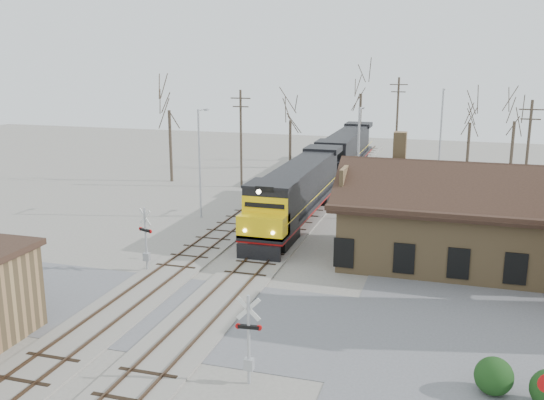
{
  "coord_description": "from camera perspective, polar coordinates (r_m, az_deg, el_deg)",
  "views": [
    {
      "loc": [
        11.24,
        -25.87,
        12.66
      ],
      "look_at": [
        0.76,
        9.0,
        3.95
      ],
      "focal_mm": 40.0,
      "sensor_mm": 36.0,
      "label": 1
    }
  ],
  "objects": [
    {
      "name": "crossbuck_far",
      "position": [
        36.98,
        -11.77,
        -3.84
      ],
      "size": [
        1.07,
        0.49,
        3.93
      ],
      "rotation": [
        0.0,
        0.0,
        2.76
      ],
      "color": "#A5A8AD",
      "rests_on": "ground"
    },
    {
      "name": "streetlight_b",
      "position": [
        47.78,
        8.13,
        4.02
      ],
      "size": [
        0.25,
        2.04,
        8.81
      ],
      "color": "#A5A8AD",
      "rests_on": "ground"
    },
    {
      "name": "tree_c",
      "position": [
        74.21,
        8.41,
        10.91
      ],
      "size": [
        5.47,
        5.47,
        13.41
      ],
      "color": "#382D23",
      "rests_on": "ground"
    },
    {
      "name": "locomotive_lead",
      "position": [
        46.68,
        2.38,
        0.75
      ],
      "size": [
        3.09,
        20.66,
        4.59
      ],
      "color": "black",
      "rests_on": "ground"
    },
    {
      "name": "tree_e",
      "position": [
        67.05,
        21.94,
        7.74
      ],
      "size": [
        4.07,
        4.07,
        9.98
      ],
      "color": "#382D23",
      "rests_on": "ground"
    },
    {
      "name": "track_main",
      "position": [
        44.22,
        1.29,
        -3.1
      ],
      "size": [
        3.4,
        90.0,
        0.24
      ],
      "color": "gray",
      "rests_on": "ground"
    },
    {
      "name": "tree_b",
      "position": [
        69.13,
        1.74,
        8.24
      ],
      "size": [
        3.67,
        3.67,
        8.99
      ],
      "color": "#382D23",
      "rests_on": "ground"
    },
    {
      "name": "hedge_a",
      "position": [
        25.51,
        20.15,
        -15.3
      ],
      "size": [
        1.48,
        1.48,
        1.48
      ],
      "primitive_type": "sphere",
      "color": "#133311",
      "rests_on": "ground"
    },
    {
      "name": "streetlight_a",
      "position": [
        48.11,
        -6.77,
        4.01
      ],
      "size": [
        0.25,
        2.04,
        8.63
      ],
      "color": "#A5A8AD",
      "rests_on": "ground"
    },
    {
      "name": "crossbuck_near",
      "position": [
        24.24,
        -2.21,
        -13.24
      ],
      "size": [
        1.07,
        0.28,
        3.74
      ],
      "rotation": [
        0.0,
        0.0,
        0.1
      ],
      "color": "#A5A8AD",
      "rests_on": "ground"
    },
    {
      "name": "depot",
      "position": [
        39.24,
        17.23,
        -2.32
      ],
      "size": [
        15.2,
        9.31,
        7.9
      ],
      "color": "olive",
      "rests_on": "ground"
    },
    {
      "name": "utility_pole_c",
      "position": [
        55.6,
        22.91,
        4.22
      ],
      "size": [
        2.0,
        0.24,
        9.09
      ],
      "color": "#382D23",
      "rests_on": "ground"
    },
    {
      "name": "tree_a",
      "position": [
        62.37,
        -9.7,
        9.42
      ],
      "size": [
        4.86,
        4.86,
        11.9
      ],
      "color": "#382D23",
      "rests_on": "ground"
    },
    {
      "name": "utility_pole_b",
      "position": [
        70.18,
        11.68,
        7.22
      ],
      "size": [
        2.0,
        0.24,
        10.31
      ],
      "color": "#382D23",
      "rests_on": "ground"
    },
    {
      "name": "ground",
      "position": [
        30.92,
        -6.28,
        -10.81
      ],
      "size": [
        140.0,
        140.0,
        0.0
      ],
      "primitive_type": "plane",
      "color": "gray",
      "rests_on": "ground"
    },
    {
      "name": "road",
      "position": [
        30.91,
        -6.28,
        -10.78
      ],
      "size": [
        60.0,
        9.0,
        0.03
      ],
      "primitive_type": "cube",
      "color": "#5A5A5F",
      "rests_on": "ground"
    },
    {
      "name": "streetlight_c",
      "position": [
        59.48,
        15.59,
        5.93
      ],
      "size": [
        0.25,
        2.04,
        9.69
      ],
      "color": "#A5A8AD",
      "rests_on": "ground"
    },
    {
      "name": "locomotive_trailing",
      "position": [
        66.82,
        6.87,
        4.53
      ],
      "size": [
        3.09,
        20.66,
        4.34
      ],
      "color": "black",
      "rests_on": "ground"
    },
    {
      "name": "utility_pole_a",
      "position": [
        59.1,
        -2.94,
        5.95
      ],
      "size": [
        2.0,
        0.24,
        9.48
      ],
      "color": "#382D23",
      "rests_on": "ground"
    },
    {
      "name": "tree_d",
      "position": [
        68.53,
        18.19,
        7.69
      ],
      "size": [
        3.77,
        3.77,
        9.24
      ],
      "color": "#382D23",
      "rests_on": "ground"
    },
    {
      "name": "track_siding",
      "position": [
        45.57,
        -4.17,
        -2.63
      ],
      "size": [
        3.4,
        90.0,
        0.24
      ],
      "color": "gray",
      "rests_on": "ground"
    }
  ]
}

